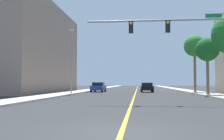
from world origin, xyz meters
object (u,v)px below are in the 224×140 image
object	(u,v)px
palm_far	(195,47)
car_white	(146,86)
street_lamp	(71,58)
traffic_signal_mast	(194,36)
palm_mid	(207,50)
car_black	(147,87)
car_blue	(98,87)

from	to	relation	value
palm_far	car_white	bearing A→B (deg)	109.51
street_lamp	palm_far	xyz separation A→B (m)	(16.31, 5.48, 1.92)
traffic_signal_mast	palm_far	world-z (taller)	palm_far
traffic_signal_mast	car_white	world-z (taller)	traffic_signal_mast
traffic_signal_mast	palm_mid	distance (m)	12.56
street_lamp	car_black	world-z (taller)	street_lamp
street_lamp	car_white	distance (m)	25.90
car_blue	car_black	bearing A→B (deg)	-179.30
palm_far	car_blue	bearing A→B (deg)	165.34
traffic_signal_mast	palm_mid	world-z (taller)	palm_mid
car_white	car_blue	size ratio (longest dim) A/B	1.02
car_white	car_black	distance (m)	14.58
palm_far	car_white	xyz separation A→B (m)	(-6.42, 18.13, -5.81)
traffic_signal_mast	car_white	bearing A→B (deg)	93.67
street_lamp	car_black	bearing A→B (deg)	42.98
street_lamp	car_black	size ratio (longest dim) A/B	2.00
street_lamp	palm_mid	xyz separation A→B (m)	(16.10, -2.51, 0.46)
palm_far	car_black	bearing A→B (deg)	151.79
traffic_signal_mast	palm_mid	bearing A→B (deg)	72.54
palm_mid	car_black	world-z (taller)	palm_mid
traffic_signal_mast	car_black	bearing A→B (deg)	96.41
car_black	car_blue	size ratio (longest dim) A/B	0.97
traffic_signal_mast	car_black	world-z (taller)	traffic_signal_mast
car_blue	palm_far	bearing A→B (deg)	167.35
car_white	traffic_signal_mast	bearing A→B (deg)	-84.41
traffic_signal_mast	street_lamp	bearing A→B (deg)	130.42
palm_far	car_white	world-z (taller)	palm_far
palm_mid	car_blue	xyz separation A→B (m)	(-14.03, 11.72, -4.31)
palm_mid	car_black	distance (m)	13.90
car_black	traffic_signal_mast	bearing A→B (deg)	-85.36
traffic_signal_mast	palm_mid	size ratio (longest dim) A/B	1.76
street_lamp	car_blue	bearing A→B (deg)	77.28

